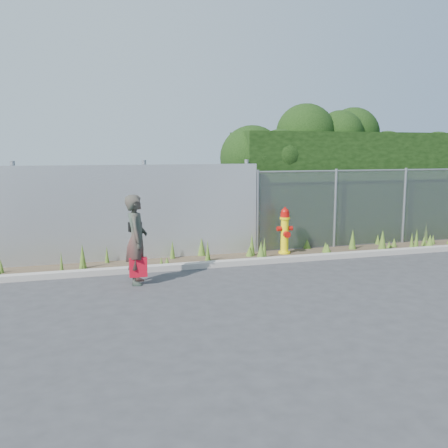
% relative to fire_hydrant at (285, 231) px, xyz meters
% --- Properties ---
extents(ground, '(80.00, 80.00, 0.00)m').
position_rel_fire_hydrant_xyz_m(ground, '(-1.61, -2.59, -0.56)').
color(ground, '#333336').
rests_on(ground, ground).
extents(curb, '(16.00, 0.22, 0.12)m').
position_rel_fire_hydrant_xyz_m(curb, '(-1.61, -0.79, -0.50)').
color(curb, '#9E978F').
rests_on(curb, ground).
extents(weed_strip, '(16.00, 1.31, 0.55)m').
position_rel_fire_hydrant_xyz_m(weed_strip, '(-1.25, -0.18, -0.43)').
color(weed_strip, '#463728').
rests_on(weed_strip, ground).
extents(corrugated_fence, '(8.50, 0.21, 2.30)m').
position_rel_fire_hydrant_xyz_m(corrugated_fence, '(-4.86, 0.42, 0.54)').
color(corrugated_fence, '#A9ACB0').
rests_on(corrugated_fence, ground).
extents(chainlink_fence, '(6.50, 0.07, 2.05)m').
position_rel_fire_hydrant_xyz_m(chainlink_fence, '(2.64, 0.41, 0.47)').
color(chainlink_fence, gray).
rests_on(chainlink_fence, ground).
extents(hedge, '(7.77, 1.88, 3.77)m').
position_rel_fire_hydrant_xyz_m(hedge, '(2.58, 1.42, 1.38)').
color(hedge, black).
rests_on(hedge, ground).
extents(fire_hydrant, '(0.39, 0.35, 1.16)m').
position_rel_fire_hydrant_xyz_m(fire_hydrant, '(0.00, 0.00, 0.00)').
color(fire_hydrant, yellow).
rests_on(fire_hydrant, ground).
extents(woman, '(0.50, 0.68, 1.71)m').
position_rel_fire_hydrant_xyz_m(woman, '(-3.79, -1.67, 0.29)').
color(woman, '#0D5744').
rests_on(woman, ground).
extents(red_tote_bag, '(0.33, 0.12, 0.44)m').
position_rel_fire_hydrant_xyz_m(red_tote_bag, '(-3.79, -1.81, -0.21)').
color(red_tote_bag, red).
extents(black_shoulder_bag, '(0.25, 0.10, 0.19)m').
position_rel_fire_hydrant_xyz_m(black_shoulder_bag, '(-3.80, -1.54, 0.52)').
color(black_shoulder_bag, black).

